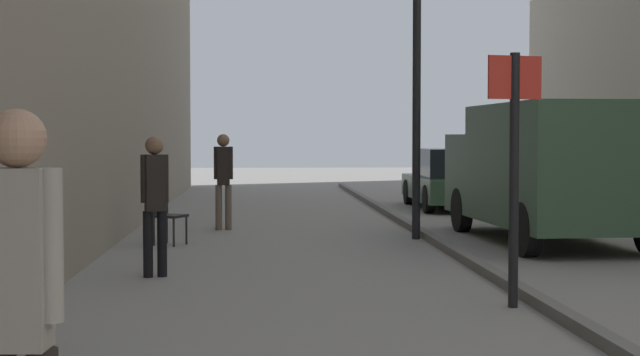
{
  "coord_description": "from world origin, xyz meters",
  "views": [
    {
      "loc": [
        -1.3,
        -1.14,
        1.76
      ],
      "look_at": [
        -0.33,
        13.74,
        1.1
      ],
      "focal_mm": 53.84,
      "sensor_mm": 36.0,
      "label": 1
    }
  ],
  "objects_px": {
    "lamp_post": "(417,79)",
    "cafe_chair_near_window": "(165,211)",
    "pedestrian_far_crossing": "(19,300)",
    "pedestrian_main_foreground": "(223,175)",
    "pedestrian_mid_block": "(155,196)",
    "street_sign_post": "(514,157)",
    "parked_car": "(451,179)",
    "bicycle_leaning": "(22,318)",
    "delivery_van": "(547,168)"
  },
  "relations": [
    {
      "from": "pedestrian_mid_block",
      "to": "lamp_post",
      "type": "relative_size",
      "value": 0.37
    },
    {
      "from": "pedestrian_mid_block",
      "to": "parked_car",
      "type": "height_order",
      "value": "pedestrian_mid_block"
    },
    {
      "from": "pedestrian_far_crossing",
      "to": "lamp_post",
      "type": "height_order",
      "value": "lamp_post"
    },
    {
      "from": "pedestrian_far_crossing",
      "to": "bicycle_leaning",
      "type": "bearing_deg",
      "value": 107.43
    },
    {
      "from": "street_sign_post",
      "to": "cafe_chair_near_window",
      "type": "distance_m",
      "value": 7.28
    },
    {
      "from": "pedestrian_main_foreground",
      "to": "pedestrian_mid_block",
      "type": "bearing_deg",
      "value": -97.04
    },
    {
      "from": "delivery_van",
      "to": "bicycle_leaning",
      "type": "bearing_deg",
      "value": -131.26
    },
    {
      "from": "street_sign_post",
      "to": "parked_car",
      "type": "bearing_deg",
      "value": -113.29
    },
    {
      "from": "pedestrian_main_foreground",
      "to": "parked_car",
      "type": "relative_size",
      "value": 0.43
    },
    {
      "from": "parked_car",
      "to": "cafe_chair_near_window",
      "type": "relative_size",
      "value": 4.47
    },
    {
      "from": "delivery_van",
      "to": "cafe_chair_near_window",
      "type": "height_order",
      "value": "delivery_van"
    },
    {
      "from": "street_sign_post",
      "to": "lamp_post",
      "type": "height_order",
      "value": "lamp_post"
    },
    {
      "from": "pedestrian_main_foreground",
      "to": "lamp_post",
      "type": "distance_m",
      "value": 4.15
    },
    {
      "from": "cafe_chair_near_window",
      "to": "pedestrian_far_crossing",
      "type": "bearing_deg",
      "value": 30.42
    },
    {
      "from": "lamp_post",
      "to": "bicycle_leaning",
      "type": "xyz_separation_m",
      "value": [
        -4.47,
        -8.82,
        -2.34
      ]
    },
    {
      "from": "lamp_post",
      "to": "delivery_van",
      "type": "bearing_deg",
      "value": -17.21
    },
    {
      "from": "bicycle_leaning",
      "to": "parked_car",
      "type": "bearing_deg",
      "value": 68.94
    },
    {
      "from": "pedestrian_far_crossing",
      "to": "delivery_van",
      "type": "relative_size",
      "value": 0.35
    },
    {
      "from": "street_sign_post",
      "to": "bicycle_leaning",
      "type": "distance_m",
      "value": 5.09
    },
    {
      "from": "delivery_van",
      "to": "street_sign_post",
      "type": "distance_m",
      "value": 6.27
    },
    {
      "from": "pedestrian_far_crossing",
      "to": "bicycle_leaning",
      "type": "height_order",
      "value": "pedestrian_far_crossing"
    },
    {
      "from": "pedestrian_mid_block",
      "to": "pedestrian_far_crossing",
      "type": "height_order",
      "value": "pedestrian_far_crossing"
    },
    {
      "from": "delivery_van",
      "to": "lamp_post",
      "type": "relative_size",
      "value": 1.13
    },
    {
      "from": "pedestrian_mid_block",
      "to": "delivery_van",
      "type": "relative_size",
      "value": 0.32
    },
    {
      "from": "bicycle_leaning",
      "to": "pedestrian_main_foreground",
      "type": "bearing_deg",
      "value": 85.27
    },
    {
      "from": "delivery_van",
      "to": "cafe_chair_near_window",
      "type": "distance_m",
      "value": 6.29
    },
    {
      "from": "pedestrian_mid_block",
      "to": "pedestrian_far_crossing",
      "type": "relative_size",
      "value": 0.94
    },
    {
      "from": "pedestrian_far_crossing",
      "to": "bicycle_leaning",
      "type": "distance_m",
      "value": 3.49
    },
    {
      "from": "bicycle_leaning",
      "to": "lamp_post",
      "type": "bearing_deg",
      "value": 64.5
    },
    {
      "from": "pedestrian_mid_block",
      "to": "delivery_van",
      "type": "height_order",
      "value": "delivery_van"
    },
    {
      "from": "pedestrian_far_crossing",
      "to": "cafe_chair_near_window",
      "type": "bearing_deg",
      "value": 96.41
    },
    {
      "from": "parked_car",
      "to": "street_sign_post",
      "type": "height_order",
      "value": "street_sign_post"
    },
    {
      "from": "lamp_post",
      "to": "pedestrian_main_foreground",
      "type": "bearing_deg",
      "value": 151.41
    },
    {
      "from": "parked_car",
      "to": "pedestrian_mid_block",
      "type": "bearing_deg",
      "value": -118.54
    },
    {
      "from": "delivery_van",
      "to": "lamp_post",
      "type": "bearing_deg",
      "value": 160.2
    },
    {
      "from": "pedestrian_main_foreground",
      "to": "pedestrian_mid_block",
      "type": "xyz_separation_m",
      "value": [
        -0.64,
        -5.97,
        -0.02
      ]
    },
    {
      "from": "parked_car",
      "to": "pedestrian_main_foreground",
      "type": "bearing_deg",
      "value": -136.68
    },
    {
      "from": "pedestrian_main_foreground",
      "to": "pedestrian_mid_block",
      "type": "distance_m",
      "value": 6.0
    },
    {
      "from": "pedestrian_mid_block",
      "to": "parked_car",
      "type": "xyz_separation_m",
      "value": [
        5.98,
        11.01,
        -0.3
      ]
    },
    {
      "from": "pedestrian_main_foreground",
      "to": "lamp_post",
      "type": "bearing_deg",
      "value": -29.52
    },
    {
      "from": "parked_car",
      "to": "cafe_chair_near_window",
      "type": "xyz_separation_m",
      "value": [
        -6.19,
        -7.44,
        -0.17
      ]
    },
    {
      "from": "parked_car",
      "to": "cafe_chair_near_window",
      "type": "height_order",
      "value": "parked_car"
    },
    {
      "from": "cafe_chair_near_window",
      "to": "pedestrian_mid_block",
      "type": "bearing_deg",
      "value": 31.3
    },
    {
      "from": "pedestrian_far_crossing",
      "to": "parked_car",
      "type": "bearing_deg",
      "value": 77.25
    },
    {
      "from": "pedestrian_mid_block",
      "to": "delivery_van",
      "type": "xyz_separation_m",
      "value": [
        6.04,
        3.51,
        0.21
      ]
    },
    {
      "from": "parked_car",
      "to": "cafe_chair_near_window",
      "type": "bearing_deg",
      "value": -129.76
    },
    {
      "from": "parked_car",
      "to": "cafe_chair_near_window",
      "type": "distance_m",
      "value": 9.68
    },
    {
      "from": "bicycle_leaning",
      "to": "delivery_van",
      "type": "bearing_deg",
      "value": 52.73
    },
    {
      "from": "parked_car",
      "to": "bicycle_leaning",
      "type": "bearing_deg",
      "value": -112.5
    },
    {
      "from": "lamp_post",
      "to": "cafe_chair_near_window",
      "type": "xyz_separation_m",
      "value": [
        -4.18,
        -0.59,
        -2.18
      ]
    }
  ]
}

